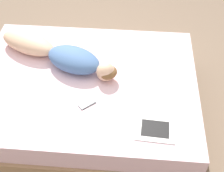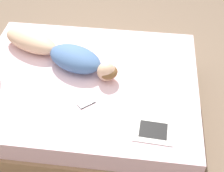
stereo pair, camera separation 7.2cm
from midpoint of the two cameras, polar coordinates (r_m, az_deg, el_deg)
name	(u,v)px [view 1 (the left image)]	position (r m, az deg, el deg)	size (l,w,h in m)	color
ground_plane	(89,117)	(3.30, -4.94, -5.64)	(12.00, 12.00, 0.00)	#7A6651
bed	(87,99)	(3.10, -5.25, -2.46)	(1.65, 2.11, 0.56)	tan
person	(58,54)	(3.06, -10.59, 5.83)	(0.72, 1.27, 0.18)	#DBB28E
open_magazine	(156,117)	(2.59, 7.22, -5.70)	(0.52, 0.34, 0.01)	white
cell_phone	(87,104)	(2.67, -5.33, -3.29)	(0.14, 0.15, 0.01)	black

